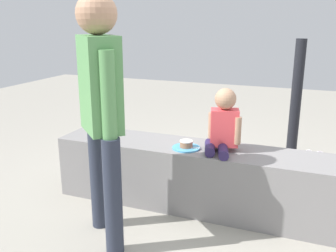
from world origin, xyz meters
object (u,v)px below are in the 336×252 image
Objects in this scene: party_cup_red at (127,162)px; water_bottle_far_side at (151,147)px; gift_bag at (312,172)px; handbag_black_leather at (222,148)px; child_seated at (223,124)px; adult_standing at (101,100)px; water_bottle_near_gift at (211,177)px; cake_plate at (186,146)px; cake_box_white at (231,166)px.

water_bottle_far_side is at bearing 73.29° from party_cup_red.
gift_bag reaches higher than handbag_black_leather.
child_seated is 5.11× the size of party_cup_red.
handbag_black_leather is (0.37, 1.91, -0.90)m from adult_standing.
water_bottle_near_gift is (-0.86, -0.31, -0.07)m from gift_bag.
party_cup_red is (-1.82, -0.14, -0.12)m from gift_bag.
gift_bag is at bearing 4.25° from party_cup_red.
adult_standing is 7.36× the size of cake_plate.
adult_standing is 0.85m from cake_plate.
child_seated is 1.08m from cake_box_white.
adult_standing is 7.03× the size of water_bottle_far_side.
child_seated reaches higher than water_bottle_near_gift.
handbag_black_leather is at bearing 96.82° from water_bottle_near_gift.
party_cup_red is (-1.14, 0.57, -0.68)m from child_seated.
gift_bag is at bearing -9.85° from cake_box_white.
water_bottle_near_gift is (0.09, 0.46, -0.44)m from cake_plate.
handbag_black_leather is at bearing 150.86° from gift_bag.
child_seated is at bearing -42.88° from water_bottle_far_side.
gift_bag is at bearing 19.87° from water_bottle_near_gift.
water_bottle_near_gift is 1.01m from water_bottle_far_side.
cake_box_white is 1.03× the size of handbag_black_leather.
cake_plate is at bearing -101.66° from cake_box_white.
cake_plate is 0.73× the size of cake_box_white.
child_seated is 1.13m from gift_bag.
cake_plate reaches higher than handbag_black_leather.
cake_plate reaches higher than cake_box_white.
water_bottle_near_gift is 2.34× the size of party_cup_red.
cake_plate is at bearing -35.98° from party_cup_red.
child_seated reaches higher than cake_box_white.
cake_box_white is at bearing 69.59° from adult_standing.
adult_standing is 5.58× the size of handbag_black_leather.
child_seated reaches higher than cake_plate.
child_seated is 0.34m from cake_plate.
child_seated reaches higher than water_bottle_far_side.
child_seated is 1.58× the size of cake_box_white.
gift_bag is 0.91m from water_bottle_near_gift.
child_seated is at bearing -77.20° from handbag_black_leather.
adult_standing is 2.14m from handbag_black_leather.
gift_bag reaches higher than cake_box_white.
party_cup_red is 1.09m from cake_box_white.
child_seated is 1.63× the size of handbag_black_leather.
cake_box_white is at bearing -6.86° from water_bottle_far_side.
child_seated is at bearing -26.67° from party_cup_red.
gift_bag is at bearing -29.14° from handbag_black_leather.
adult_standing is 2.08m from gift_bag.
water_bottle_far_side is 0.77× the size of cake_box_white.
party_cup_red is 0.31× the size of cake_box_white.
water_bottle_near_gift is 0.45m from cake_box_white.
gift_bag is 1.22× the size of cake_box_white.
party_cup_red is (-0.49, 1.24, -0.95)m from adult_standing.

